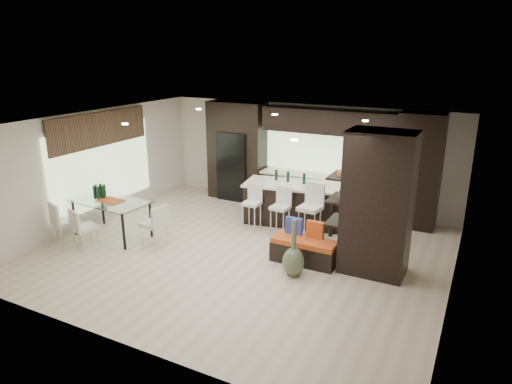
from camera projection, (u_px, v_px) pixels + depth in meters
The scene contains 22 objects.
ground at pixel (243, 252), 9.52m from camera, with size 8.00×8.00×0.00m, color #C6B197.
back_wall at pixel (306, 156), 12.08m from camera, with size 8.00×0.02×2.70m, color beige.
left_wall at pixel (95, 168), 10.85m from camera, with size 0.02×7.00×2.70m, color beige.
right_wall at pixel (459, 224), 7.37m from camera, with size 0.02×7.00×2.70m, color beige.
ceiling at pixel (242, 123), 8.70m from camera, with size 8.00×7.00×0.02m, color white.
window_left at pixel (103, 166), 11.00m from camera, with size 0.04×3.20×1.90m, color #B2D199.
window_back at pixel (327, 151), 11.72m from camera, with size 3.40×0.04×1.20m, color #B2D199.
stone_accent at pixel (100, 129), 10.72m from camera, with size 0.08×3.00×0.80m, color brown.
ceiling_spots at pixel (248, 122), 8.92m from camera, with size 4.00×3.00×0.02m, color white.
back_cabinetry at pixel (320, 160), 11.58m from camera, with size 6.80×0.68×2.70m, color black.
refrigerator at pixel (237, 165), 12.70m from camera, with size 0.90×0.68×1.90m, color black.
partition_column at pixel (378, 204), 8.32m from camera, with size 1.20×0.80×2.70m, color black.
kitchen_island at pixel (294, 203), 11.00m from camera, with size 2.36×1.01×0.98m, color black.
stool_left at pixel (252, 211), 10.66m from camera, with size 0.38×0.38×0.85m, color silver.
stool_mid at pixel (280, 216), 10.34m from camera, with size 0.39×0.39×0.88m, color silver.
stool_right at pixel (310, 218), 9.97m from camera, with size 0.46×0.46×1.03m, color silver.
bench at pixel (304, 251), 8.98m from camera, with size 1.29×0.50×0.50m, color black.
floor_vase at pixel (294, 248), 8.38m from camera, with size 0.41×0.41×1.11m, color #4C5C41, non-canonical shape.
dining_table at pixel (112, 218), 10.24m from camera, with size 1.72×0.97×0.83m, color white.
chair_near at pixel (85, 230), 9.57m from camera, with size 0.45×0.45×0.83m, color silver.
chair_far at pixel (66, 225), 9.78m from camera, with size 0.49×0.49×0.90m, color silver.
chair_end at pixel (154, 227), 9.73m from camera, with size 0.46×0.46×0.86m, color silver.
Camera 1 is at (4.21, -7.61, 4.06)m, focal length 32.00 mm.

